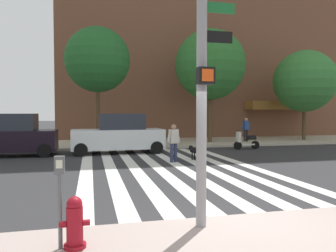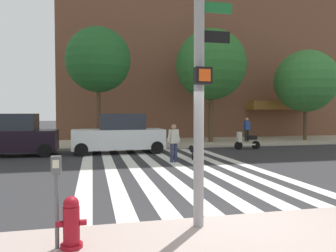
% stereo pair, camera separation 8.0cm
% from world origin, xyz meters
% --- Properties ---
extents(ground_plane, '(160.00, 160.00, 0.00)m').
position_xyz_m(ground_plane, '(0.00, 6.54, 0.00)').
color(ground_plane, '#2B2B2D').
extents(sidewalk_far, '(80.00, 6.00, 0.15)m').
position_xyz_m(sidewalk_far, '(0.00, 16.08, 0.07)').
color(sidewalk_far, '#B5AA94').
rests_on(sidewalk_far, ground_plane).
extents(crosswalk_stripes, '(6.75, 12.48, 0.01)m').
position_xyz_m(crosswalk_stripes, '(0.33, 6.54, 0.00)').
color(crosswalk_stripes, silver).
rests_on(crosswalk_stripes, ground_plane).
extents(traffic_light_pole, '(0.74, 0.46, 5.80)m').
position_xyz_m(traffic_light_pole, '(-0.78, -0.51, 3.52)').
color(traffic_light_pole, gray).
rests_on(traffic_light_pole, sidewalk_near).
extents(fire_hydrant, '(0.44, 0.32, 0.76)m').
position_xyz_m(fire_hydrant, '(-2.90, -0.90, 0.52)').
color(fire_hydrant, maroon).
rests_on(fire_hydrant, sidewalk_near).
extents(parking_meter_third_along, '(0.14, 0.11, 1.36)m').
position_xyz_m(parking_meter_third_along, '(-3.10, -0.89, 1.03)').
color(parking_meter_third_along, '#515456').
rests_on(parking_meter_third_along, sidewalk_near).
extents(parked_car_near_curb, '(4.64, 1.97, 2.10)m').
position_xyz_m(parked_car_near_curb, '(-6.62, 11.55, 0.98)').
color(parked_car_near_curb, black).
rests_on(parked_car_near_curb, ground_plane).
extents(parked_car_behind_first, '(4.84, 2.12, 2.09)m').
position_xyz_m(parked_car_behind_first, '(-1.22, 11.55, 0.98)').
color(parked_car_behind_first, silver).
rests_on(parked_car_behind_first, ground_plane).
extents(parked_scooter, '(1.63, 0.50, 1.11)m').
position_xyz_m(parked_scooter, '(6.21, 11.58, 0.48)').
color(parked_scooter, black).
rests_on(parked_scooter, ground_plane).
extents(street_tree_nearest, '(3.83, 3.83, 7.03)m').
position_xyz_m(street_tree_nearest, '(-2.22, 13.91, 5.25)').
color(street_tree_nearest, '#4C3823').
rests_on(street_tree_nearest, sidewalk_far).
extents(street_tree_middle, '(4.81, 4.81, 7.68)m').
position_xyz_m(street_tree_middle, '(5.32, 15.26, 5.41)').
color(street_tree_middle, '#4C3823').
rests_on(street_tree_middle, sidewalk_far).
extents(street_tree_further, '(4.52, 4.52, 6.58)m').
position_xyz_m(street_tree_further, '(12.68, 15.22, 4.46)').
color(street_tree_further, '#4C3823').
rests_on(street_tree_further, sidewalk_far).
extents(pedestrian_dog_walker, '(0.69, 0.36, 1.64)m').
position_xyz_m(pedestrian_dog_walker, '(0.83, 7.77, 0.93)').
color(pedestrian_dog_walker, '#282D4C').
rests_on(pedestrian_dog_walker, ground_plane).
extents(dog_on_leash, '(0.52, 1.03, 0.65)m').
position_xyz_m(dog_on_leash, '(1.94, 8.06, 0.44)').
color(dog_on_leash, black).
rests_on(dog_on_leash, ground_plane).
extents(pedestrian_bystander, '(0.71, 0.31, 1.64)m').
position_xyz_m(pedestrian_bystander, '(7.83, 14.88, 1.08)').
color(pedestrian_bystander, black).
rests_on(pedestrian_bystander, sidewalk_far).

